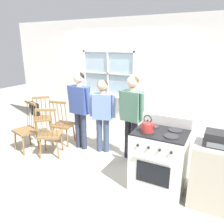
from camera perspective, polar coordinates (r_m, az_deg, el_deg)
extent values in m
plane|color=#B2AD9E|center=(4.30, -4.91, -12.62)|extent=(16.00, 16.00, 0.00)
cube|color=white|center=(6.22, -15.21, 9.36)|extent=(2.10, 0.06, 2.70)
cube|color=white|center=(4.60, 23.34, 5.97)|extent=(2.96, 0.06, 2.70)
cube|color=white|center=(5.42, -0.95, -0.53)|extent=(1.34, 0.06, 0.97)
cube|color=white|center=(5.16, -1.06, 19.64)|extent=(1.34, 0.06, 0.69)
cube|color=silver|center=(5.22, -1.40, 4.17)|extent=(1.40, 0.10, 0.03)
cube|color=#9EB7C6|center=(5.21, -0.95, 10.10)|extent=(1.28, 0.01, 0.98)
cube|color=silver|center=(5.18, -1.11, 10.07)|extent=(0.04, 0.02, 1.04)
cube|color=silver|center=(5.18, -1.11, 10.07)|extent=(1.34, 0.02, 0.04)
cube|color=silver|center=(5.52, -7.14, 10.38)|extent=(0.04, 0.03, 1.04)
cube|color=silver|center=(4.90, 5.66, 9.58)|extent=(0.04, 0.03, 1.04)
cube|color=silver|center=(5.14, -1.15, 15.59)|extent=(1.34, 0.03, 0.04)
cube|color=silver|center=(5.27, -1.08, 4.67)|extent=(1.34, 0.03, 0.04)
cube|color=olive|center=(4.87, -21.70, -4.51)|extent=(0.50, 0.49, 0.04)
cylinder|color=olive|center=(5.04, -23.92, -6.89)|extent=(0.08, 0.06, 0.42)
cylinder|color=olive|center=(4.75, -22.16, -8.12)|extent=(0.06, 0.08, 0.42)
cylinder|color=olive|center=(5.16, -20.72, -5.93)|extent=(0.06, 0.08, 0.42)
cylinder|color=olive|center=(4.88, -18.81, -7.07)|extent=(0.08, 0.06, 0.42)
cylinder|color=olive|center=(5.00, -21.27, -0.58)|extent=(0.04, 0.08, 0.54)
cylinder|color=olive|center=(4.93, -20.78, -0.80)|extent=(0.04, 0.08, 0.54)
cylinder|color=olive|center=(4.85, -20.28, -1.02)|extent=(0.04, 0.08, 0.54)
cylinder|color=olive|center=(4.77, -19.76, -1.25)|extent=(0.04, 0.08, 0.54)
cylinder|color=olive|center=(4.70, -19.22, -1.48)|extent=(0.04, 0.08, 0.54)
cube|color=olive|center=(4.77, -20.63, 2.25)|extent=(0.38, 0.13, 0.04)
cube|color=olive|center=(4.96, -12.61, -3.28)|extent=(0.49, 0.47, 0.04)
cylinder|color=olive|center=(5.09, -9.89, -5.32)|extent=(0.07, 0.08, 0.42)
cylinder|color=olive|center=(5.25, -13.22, -4.84)|extent=(0.08, 0.07, 0.42)
cylinder|color=olive|center=(4.83, -11.60, -6.69)|extent=(0.08, 0.07, 0.42)
cylinder|color=olive|center=(5.00, -15.05, -6.13)|extent=(0.07, 0.08, 0.42)
cylinder|color=olive|center=(4.64, -11.92, -1.09)|extent=(0.03, 0.08, 0.54)
cylinder|color=olive|center=(4.69, -12.88, -0.98)|extent=(0.03, 0.08, 0.54)
cylinder|color=olive|center=(4.73, -13.83, -0.88)|extent=(0.03, 0.08, 0.54)
cylinder|color=olive|center=(4.78, -14.76, -0.78)|extent=(0.03, 0.08, 0.54)
cylinder|color=olive|center=(4.82, -15.67, -0.68)|extent=(0.03, 0.08, 0.54)
cube|color=olive|center=(4.65, -14.08, 2.47)|extent=(0.38, 0.11, 0.04)
cube|color=olive|center=(4.50, -15.79, -5.68)|extent=(0.56, 0.55, 0.04)
cylinder|color=olive|center=(4.69, -13.02, -7.57)|extent=(0.06, 0.09, 0.42)
cylinder|color=olive|center=(4.78, -17.02, -7.42)|extent=(0.09, 0.06, 0.42)
cylinder|color=olive|center=(4.41, -13.96, -9.30)|extent=(0.09, 0.06, 0.42)
cylinder|color=olive|center=(4.50, -18.21, -9.09)|extent=(0.06, 0.09, 0.42)
cylinder|color=olive|center=(4.20, -14.35, -3.24)|extent=(0.05, 0.07, 0.54)
cylinder|color=olive|center=(4.22, -15.53, -3.21)|extent=(0.05, 0.07, 0.54)
cylinder|color=olive|center=(4.25, -16.70, -3.19)|extent=(0.05, 0.07, 0.54)
cylinder|color=olive|center=(4.28, -17.86, -3.17)|extent=(0.05, 0.07, 0.54)
cylinder|color=olive|center=(4.31, -18.99, -3.14)|extent=(0.05, 0.07, 0.54)
cube|color=olive|center=(4.16, -17.04, 0.51)|extent=(0.36, 0.21, 0.04)
cube|color=olive|center=(5.50, -17.72, -1.65)|extent=(0.58, 0.58, 0.04)
cylinder|color=olive|center=(5.73, -15.94, -3.15)|extent=(0.05, 0.09, 0.42)
cylinder|color=olive|center=(5.72, -19.32, -3.52)|extent=(0.09, 0.05, 0.42)
cylinder|color=olive|center=(5.43, -15.60, -4.26)|extent=(0.09, 0.05, 0.42)
cylinder|color=olive|center=(5.42, -19.18, -4.65)|extent=(0.05, 0.09, 0.42)
cylinder|color=olive|center=(5.27, -15.91, 0.79)|extent=(0.07, 0.06, 0.54)
cylinder|color=olive|center=(5.26, -16.89, 0.69)|extent=(0.07, 0.06, 0.54)
cylinder|color=olive|center=(5.26, -17.86, 0.59)|extent=(0.07, 0.06, 0.54)
cylinder|color=olive|center=(5.25, -18.84, 0.48)|extent=(0.07, 0.06, 0.54)
cylinder|color=olive|center=(5.25, -19.81, 0.38)|extent=(0.07, 0.06, 0.54)
cube|color=olive|center=(5.19, -18.15, 3.62)|extent=(0.28, 0.31, 0.04)
cylinder|color=#2D3347|center=(4.73, -8.84, -4.62)|extent=(0.12, 0.12, 0.79)
cylinder|color=#2D3347|center=(4.63, -7.40, -5.03)|extent=(0.12, 0.12, 0.79)
cube|color=#384C8E|center=(4.47, -8.48, 3.19)|extent=(0.42, 0.24, 0.55)
cylinder|color=#384C8E|center=(4.61, -10.91, 3.77)|extent=(0.09, 0.12, 0.51)
cylinder|color=#384C8E|center=(4.30, -6.27, 3.02)|extent=(0.09, 0.12, 0.51)
cylinder|color=beige|center=(4.41, -8.66, 7.11)|extent=(0.10, 0.10, 0.07)
sphere|color=beige|center=(4.39, -8.74, 8.88)|extent=(0.21, 0.21, 0.21)
ellipsoid|color=black|center=(4.40, -8.62, 9.14)|extent=(0.21, 0.21, 0.17)
cylinder|color=#384766|center=(4.52, -3.31, -5.95)|extent=(0.12, 0.12, 0.72)
cylinder|color=#384766|center=(4.49, -1.52, -6.10)|extent=(0.12, 0.12, 0.72)
cube|color=#6B84B7|center=(4.30, -2.52, 1.50)|extent=(0.42, 0.31, 0.51)
cylinder|color=#6B84B7|center=(4.33, -5.48, 1.83)|extent=(0.10, 0.13, 0.47)
cylinder|color=#6B84B7|center=(4.23, 0.38, 1.53)|extent=(0.10, 0.13, 0.47)
cylinder|color=tan|center=(4.23, -2.57, 5.19)|extent=(0.10, 0.10, 0.06)
sphere|color=tan|center=(4.21, -2.59, 6.96)|extent=(0.20, 0.20, 0.20)
ellipsoid|color=#332319|center=(4.22, -2.55, 7.24)|extent=(0.21, 0.21, 0.17)
cylinder|color=black|center=(4.27, 4.14, -6.95)|extent=(0.12, 0.12, 0.79)
cylinder|color=black|center=(4.20, 5.78, -7.41)|extent=(0.12, 0.12, 0.79)
cube|color=#4C7560|center=(4.01, 5.19, 1.56)|extent=(0.40, 0.27, 0.55)
cylinder|color=#4C7560|center=(4.10, 2.41, 2.31)|extent=(0.09, 0.12, 0.51)
cylinder|color=#4C7560|center=(3.87, 7.83, 1.27)|extent=(0.09, 0.12, 0.51)
cylinder|color=beige|center=(3.93, 5.31, 5.90)|extent=(0.10, 0.10, 0.07)
sphere|color=beige|center=(3.91, 5.37, 7.87)|extent=(0.21, 0.21, 0.21)
ellipsoid|color=brown|center=(3.92, 5.49, 8.17)|extent=(0.21, 0.21, 0.17)
cube|color=white|center=(3.48, 12.24, -12.24)|extent=(0.77, 0.64, 0.90)
cube|color=black|center=(3.28, 12.75, -5.18)|extent=(0.76, 0.61, 0.02)
cylinder|color=#2D2D30|center=(3.20, 9.14, -5.16)|extent=(0.20, 0.20, 0.02)
cylinder|color=#2D2D30|center=(3.12, 15.23, -6.18)|extent=(0.20, 0.20, 0.02)
cylinder|color=#2D2D30|center=(3.43, 10.53, -3.69)|extent=(0.20, 0.20, 0.02)
cylinder|color=#2D2D30|center=(3.35, 16.23, -4.60)|extent=(0.20, 0.20, 0.02)
cube|color=white|center=(3.51, 14.11, -2.15)|extent=(0.77, 0.06, 0.16)
cube|color=black|center=(3.23, 10.53, -15.67)|extent=(0.48, 0.01, 0.32)
cylinder|color=silver|center=(3.09, 10.67, -11.92)|extent=(0.54, 0.02, 0.02)
cylinder|color=#232326|center=(3.10, 6.74, -8.64)|extent=(0.04, 0.02, 0.04)
cylinder|color=#232326|center=(3.05, 9.49, -9.17)|extent=(0.04, 0.02, 0.04)
cylinder|color=#232326|center=(3.01, 12.32, -9.70)|extent=(0.04, 0.02, 0.04)
cylinder|color=#232326|center=(2.98, 15.22, -10.21)|extent=(0.04, 0.02, 0.04)
cylinder|color=red|center=(3.18, 9.19, -4.01)|extent=(0.17, 0.17, 0.12)
ellipsoid|color=red|center=(3.15, 9.25, -2.99)|extent=(0.16, 0.16, 0.07)
sphere|color=black|center=(3.14, 9.29, -2.22)|extent=(0.03, 0.03, 0.03)
cylinder|color=red|center=(3.15, 10.60, -3.94)|extent=(0.08, 0.03, 0.07)
torus|color=black|center=(3.13, 9.30, -1.88)|extent=(0.12, 0.01, 0.12)
cylinder|color=beige|center=(5.25, -2.46, 4.97)|extent=(0.11, 0.11, 0.10)
cylinder|color=#33261C|center=(5.24, -2.46, 5.44)|extent=(0.10, 0.10, 0.01)
cone|color=#388447|center=(5.22, -2.29, 6.86)|extent=(0.07, 0.05, 0.25)
cone|color=#388447|center=(5.24, -2.36, 6.13)|extent=(0.04, 0.06, 0.11)
cone|color=#388447|center=(5.24, -2.55, 6.74)|extent=(0.09, 0.08, 0.23)
cone|color=#388447|center=(5.22, -2.66, 6.60)|extent=(0.06, 0.05, 0.21)
cone|color=#388447|center=(5.22, -2.59, 6.11)|extent=(0.04, 0.06, 0.12)
cone|color=#388447|center=(5.20, -2.41, 6.88)|extent=(0.10, 0.08, 0.26)
cube|color=black|center=(4.85, -19.51, 0.70)|extent=(0.24, 0.14, 0.26)
torus|color=black|center=(4.78, -20.54, 2.45)|extent=(0.15, 0.15, 0.01)
cube|color=beige|center=(3.36, 24.74, -14.94)|extent=(0.55, 0.50, 0.87)
cube|color=beige|center=(3.16, 25.76, -7.95)|extent=(0.55, 0.50, 0.03)
cube|color=#232326|center=(3.12, 25.90, -7.01)|extent=(0.34, 0.28, 0.10)
cube|color=#232326|center=(3.08, 26.11, -5.48)|extent=(0.32, 0.27, 0.08)
cube|color=gray|center=(2.98, 25.76, -8.05)|extent=(0.24, 0.01, 0.06)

